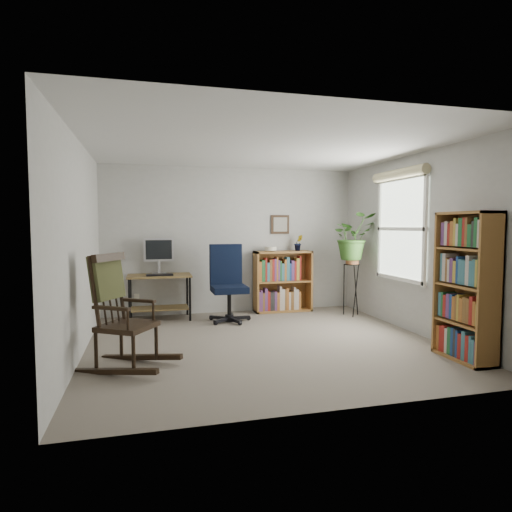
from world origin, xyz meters
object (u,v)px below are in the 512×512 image
object	(u,v)px
office_chair	(229,283)
rocking_chair	(127,310)
desk	(160,297)
low_bookshelf	(283,281)
tall_bookshelf	(466,286)

from	to	relation	value
office_chair	rocking_chair	size ratio (longest dim) A/B	1.00
desk	rocking_chair	world-z (taller)	rocking_chair
desk	office_chair	bearing A→B (deg)	-22.95
desk	low_bookshelf	xyz separation A→B (m)	(2.03, 0.12, 0.16)
office_chair	tall_bookshelf	size ratio (longest dim) A/B	0.74
low_bookshelf	office_chair	bearing A→B (deg)	-151.85
desk	tall_bookshelf	bearing A→B (deg)	-42.56
office_chair	tall_bookshelf	distance (m)	3.23
desk	rocking_chair	distance (m)	2.29
rocking_chair	low_bookshelf	distance (m)	3.38
rocking_chair	low_bookshelf	xyz separation A→B (m)	(2.42, 2.36, -0.08)
rocking_chair	tall_bookshelf	bearing A→B (deg)	-67.58
low_bookshelf	tall_bookshelf	distance (m)	3.19
office_chair	low_bookshelf	distance (m)	1.16
office_chair	tall_bookshelf	world-z (taller)	tall_bookshelf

